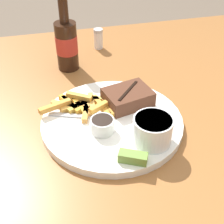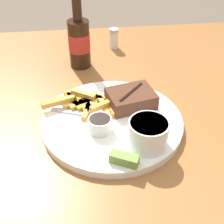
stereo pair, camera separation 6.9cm
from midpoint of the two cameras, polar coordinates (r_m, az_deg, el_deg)
The scene contains 10 objects.
dining_table at distance 0.77m, azimuth 2.59°, elevation -7.12°, with size 1.30×1.10×0.78m.
dinner_plate at distance 0.71m, azimuth 2.79°, elevation -1.96°, with size 0.32×0.32×0.02m.
steak_portion at distance 0.74m, azimuth 6.17°, elevation 2.38°, with size 0.12×0.10×0.04m.
fries_pile at distance 0.74m, azimuth -2.29°, elevation 1.64°, with size 0.17×0.11×0.02m.
coleslaw_cup at distance 0.63m, azimuth 9.80°, elevation -3.84°, with size 0.08×0.08×0.06m.
dipping_sauce_cup at distance 0.66m, azimuth 0.77°, elevation -2.31°, with size 0.05×0.05×0.03m.
pickle_spear at distance 0.60m, azimuth 5.59°, elevation -8.69°, with size 0.06×0.04×0.02m.
fork_utensil at distance 0.72m, azimuth -3.83°, elevation -0.27°, with size 0.13×0.06×0.00m.
beer_bottle at distance 0.90m, azimuth -3.82°, elevation 12.80°, with size 0.06×0.06×0.22m.
salt_shaker at distance 1.03m, azimuth 2.31°, elevation 13.27°, with size 0.03×0.03×0.07m.
Camera 2 is at (-0.06, -0.54, 1.24)m, focal length 50.00 mm.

